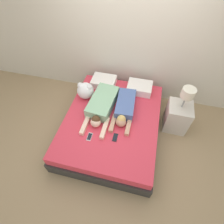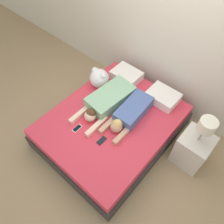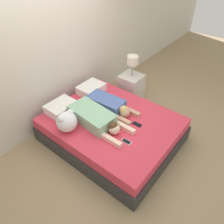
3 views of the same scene
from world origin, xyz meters
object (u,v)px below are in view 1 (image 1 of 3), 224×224
object	(u,v)px
pillow_head_right	(139,88)
person_right	(125,108)
cell_phone_left	(90,137)
pillow_head_left	(104,82)
person_left	(102,105)
plush_toy	(85,90)
cell_phone_right	(115,137)
nightstand	(178,115)
bed	(112,125)

from	to	relation	value
pillow_head_right	person_right	distance (m)	0.63
pillow_head_right	cell_phone_left	world-z (taller)	pillow_head_right
pillow_head_left	cell_phone_left	size ratio (longest dim) A/B	3.18
person_left	pillow_head_left	bearing A→B (deg)	102.27
cell_phone_left	plush_toy	distance (m)	0.93
cell_phone_right	plush_toy	size ratio (longest dim) A/B	0.45
cell_phone_left	person_left	bearing A→B (deg)	86.98
pillow_head_right	person_left	xyz separation A→B (m)	(-0.59, -0.64, 0.02)
person_right	nightstand	size ratio (longest dim) A/B	0.92
pillow_head_right	nightstand	bearing A→B (deg)	-25.16
cell_phone_left	plush_toy	xyz separation A→B (m)	(-0.35, 0.84, 0.16)
pillow_head_right	plush_toy	world-z (taller)	plush_toy
pillow_head_right	person_left	world-z (taller)	person_left
bed	cell_phone_left	size ratio (longest dim) A/B	13.94
cell_phone_left	plush_toy	bearing A→B (deg)	112.25
pillow_head_right	pillow_head_left	bearing A→B (deg)	180.00
person_left	cell_phone_right	distance (m)	0.65
pillow_head_left	cell_phone_left	xyz separation A→B (m)	(0.11, -1.25, -0.07)
pillow_head_left	plush_toy	size ratio (longest dim) A/B	1.44
bed	nightstand	bearing A→B (deg)	20.03
pillow_head_left	person_left	xyz separation A→B (m)	(0.14, -0.64, 0.02)
pillow_head_right	nightstand	distance (m)	0.89
plush_toy	nightstand	bearing A→B (deg)	1.38
person_left	cell_phone_left	xyz separation A→B (m)	(-0.03, -0.62, -0.09)
pillow_head_right	person_left	bearing A→B (deg)	-132.56
bed	person_left	bearing A→B (deg)	146.68
person_right	nightstand	bearing A→B (deg)	13.85
bed	cell_phone_right	distance (m)	0.47
cell_phone_left	cell_phone_right	xyz separation A→B (m)	(0.40, 0.08, 0.00)
bed	pillow_head_right	world-z (taller)	pillow_head_right
cell_phone_right	person_left	bearing A→B (deg)	124.84
pillow_head_left	bed	bearing A→B (deg)	-65.22
pillow_head_left	plush_toy	xyz separation A→B (m)	(-0.24, -0.41, 0.09)
bed	plush_toy	xyz separation A→B (m)	(-0.60, 0.38, 0.39)
bed	pillow_head_left	distance (m)	0.92
bed	plush_toy	bearing A→B (deg)	148.00
pillow_head_left	cell_phone_right	size ratio (longest dim) A/B	3.18
plush_toy	person_right	bearing A→B (deg)	-14.00
person_left	cell_phone_left	size ratio (longest dim) A/B	7.38
plush_toy	cell_phone_left	bearing A→B (deg)	-67.75
bed	pillow_head_left	xyz separation A→B (m)	(-0.36, 0.79, 0.30)
pillow_head_right	nightstand	size ratio (longest dim) A/B	0.47
plush_toy	nightstand	size ratio (longest dim) A/B	0.33
bed	person_right	size ratio (longest dim) A/B	2.24
pillow_head_left	cell_phone_right	xyz separation A→B (m)	(0.51, -1.17, -0.07)
pillow_head_left	nightstand	xyz separation A→B (m)	(1.51, -0.37, -0.19)
person_left	plush_toy	size ratio (longest dim) A/B	3.35
pillow_head_left	nightstand	world-z (taller)	nightstand
pillow_head_right	cell_phone_right	distance (m)	1.19
bed	pillow_head_left	size ratio (longest dim) A/B	4.38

